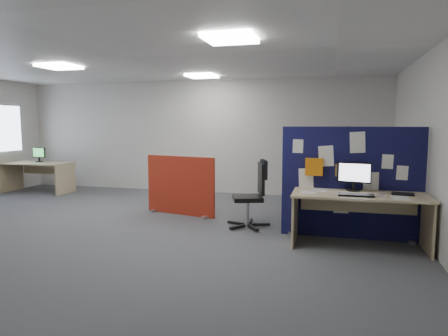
% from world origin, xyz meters
% --- Properties ---
extents(floor, '(9.00, 9.00, 0.00)m').
position_xyz_m(floor, '(0.00, 0.00, 0.00)').
color(floor, '#4B4D52').
rests_on(floor, ground).
extents(ceiling, '(9.00, 7.00, 0.02)m').
position_xyz_m(ceiling, '(0.00, 0.00, 2.70)').
color(ceiling, white).
rests_on(ceiling, wall_back).
extents(wall_back, '(9.00, 0.02, 2.70)m').
position_xyz_m(wall_back, '(0.00, 3.50, 1.35)').
color(wall_back, silver).
rests_on(wall_back, floor).
extents(wall_right, '(0.02, 7.00, 2.70)m').
position_xyz_m(wall_right, '(4.50, 0.00, 1.35)').
color(wall_right, silver).
rests_on(wall_right, floor).
extents(ceiling_lights, '(4.10, 4.10, 0.04)m').
position_xyz_m(ceiling_lights, '(0.33, 0.67, 2.67)').
color(ceiling_lights, white).
rests_on(ceiling_lights, ceiling).
extents(navy_divider, '(1.97, 0.30, 1.63)m').
position_xyz_m(navy_divider, '(3.46, 0.26, 0.82)').
color(navy_divider, '#0F1037').
rests_on(navy_divider, floor).
extents(main_desk, '(1.77, 0.79, 0.73)m').
position_xyz_m(main_desk, '(3.58, -0.10, 0.56)').
color(main_desk, tan).
rests_on(main_desk, floor).
extents(monitor_main, '(0.46, 0.19, 0.40)m').
position_xyz_m(monitor_main, '(3.51, 0.09, 0.95)').
color(monitor_main, black).
rests_on(monitor_main, main_desk).
extents(keyboard, '(0.45, 0.19, 0.02)m').
position_xyz_m(keyboard, '(3.52, -0.32, 0.74)').
color(keyboard, black).
rests_on(keyboard, main_desk).
extents(mouse, '(0.11, 0.08, 0.03)m').
position_xyz_m(mouse, '(3.84, -0.28, 0.74)').
color(mouse, '#A8A7AD').
rests_on(mouse, main_desk).
extents(paper_tray, '(0.31, 0.26, 0.01)m').
position_xyz_m(paper_tray, '(4.13, -0.04, 0.74)').
color(paper_tray, black).
rests_on(paper_tray, main_desk).
extents(red_divider, '(1.41, 0.37, 1.08)m').
position_xyz_m(red_divider, '(0.54, 1.06, 0.53)').
color(red_divider, '#A12414').
rests_on(red_divider, floor).
extents(second_desk, '(1.61, 0.80, 0.73)m').
position_xyz_m(second_desk, '(-3.68, 2.45, 0.55)').
color(second_desk, tan).
rests_on(second_desk, floor).
extents(monitor_second, '(0.39, 0.18, 0.36)m').
position_xyz_m(monitor_second, '(-3.72, 2.54, 0.93)').
color(monitor_second, black).
rests_on(monitor_second, second_desk).
extents(office_chair, '(0.71, 0.68, 1.07)m').
position_xyz_m(office_chair, '(2.02, 0.52, 0.61)').
color(office_chair, black).
rests_on(office_chair, floor).
extents(desk_papers, '(1.39, 0.68, 0.00)m').
position_xyz_m(desk_papers, '(3.34, -0.17, 0.73)').
color(desk_papers, white).
rests_on(desk_papers, main_desk).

